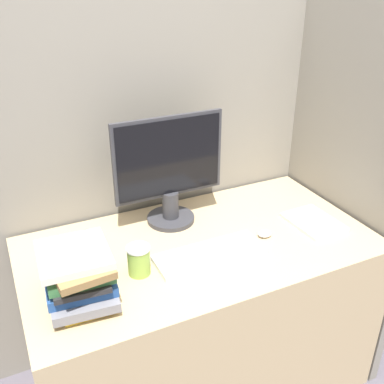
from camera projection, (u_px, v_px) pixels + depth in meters
cubicle_panel_rear at (161, 185)px, 2.13m from camera, size 1.82×0.04×1.70m
cubicle_panel_right at (340, 188)px, 2.10m from camera, size 0.04×0.82×1.70m
desk at (199, 315)px, 2.01m from camera, size 1.42×0.76×0.77m
monitor at (169, 173)px, 1.89m from camera, size 0.48×0.21×0.48m
keyboard at (210, 254)px, 1.74m from camera, size 0.43×0.16×0.02m
mouse at (265, 234)px, 1.87m from camera, size 0.06×0.05×0.03m
coffee_cup at (139, 260)px, 1.63m from camera, size 0.09×0.09×0.11m
book_stack at (79, 274)px, 1.49m from camera, size 0.25×0.32×0.20m
paper_pile at (313, 222)px, 1.96m from camera, size 0.19×0.25×0.02m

